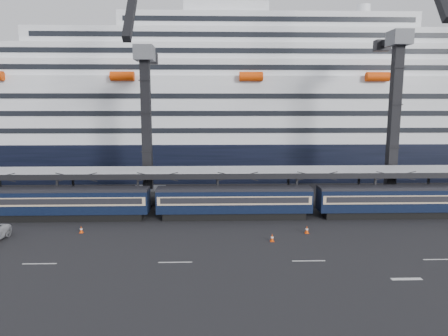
{
  "coord_description": "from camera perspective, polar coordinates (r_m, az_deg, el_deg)",
  "views": [
    {
      "loc": [
        -10.58,
        -37.99,
        13.85
      ],
      "look_at": [
        -9.26,
        10.0,
        6.33
      ],
      "focal_mm": 32.0,
      "sensor_mm": 36.0,
      "label": 1
    }
  ],
  "objects": [
    {
      "name": "lane_markings",
      "position": [
        40.2,
        26.99,
        -12.24
      ],
      "size": [
        111.0,
        4.27,
        0.02
      ],
      "color": "beige",
      "rests_on": "ground"
    },
    {
      "name": "traffic_cone_b",
      "position": [
        47.06,
        -19.73,
        -8.25
      ],
      "size": [
        0.4,
        0.4,
        0.8
      ],
      "color": "#E54107",
      "rests_on": "ground"
    },
    {
      "name": "canopy",
      "position": [
        53.75,
        9.8,
        -0.43
      ],
      "size": [
        130.0,
        6.25,
        5.53
      ],
      "color": "#A2A5AA",
      "rests_on": "ground"
    },
    {
      "name": "crane_dark_mid",
      "position": [
        61.19,
        23.36,
        7.72
      ],
      "size": [
        4.5,
        18.24,
        39.64
      ],
      "color": "#4D5055",
      "rests_on": "ground"
    },
    {
      "name": "crane_dark_near",
      "position": [
        57.39,
        -11.1,
        6.82
      ],
      "size": [
        4.5,
        17.75,
        35.08
      ],
      "color": "#4D5055",
      "rests_on": "ground"
    },
    {
      "name": "ground",
      "position": [
        41.8,
        13.42,
        -10.7
      ],
      "size": [
        260.0,
        260.0,
        0.0
      ],
      "primitive_type": "plane",
      "color": "black",
      "rests_on": "ground"
    },
    {
      "name": "train",
      "position": [
        49.74,
        5.33,
        -4.68
      ],
      "size": [
        133.05,
        3.0,
        4.05
      ],
      "color": "black",
      "rests_on": "ground"
    },
    {
      "name": "cruise_ship",
      "position": [
        84.53,
        4.92,
        7.85
      ],
      "size": [
        214.09,
        28.84,
        34.0
      ],
      "color": "black",
      "rests_on": "ground"
    },
    {
      "name": "traffic_cone_d",
      "position": [
        45.12,
        11.75,
        -8.6
      ],
      "size": [
        0.43,
        0.43,
        0.86
      ],
      "color": "#E54107",
      "rests_on": "ground"
    },
    {
      "name": "traffic_cone_c",
      "position": [
        41.98,
        6.89,
        -9.84
      ],
      "size": [
        0.41,
        0.41,
        0.83
      ],
      "color": "#E54107",
      "rests_on": "ground"
    }
  ]
}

